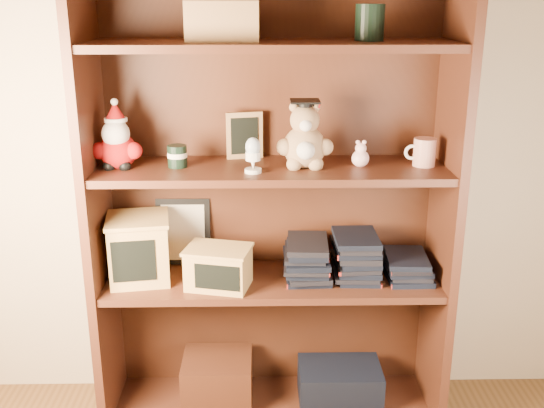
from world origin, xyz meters
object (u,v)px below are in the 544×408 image
(treats_box, at_px, (139,248))
(teacher_mug, at_px, (424,152))
(bookcase, at_px, (271,211))
(grad_teddy_bear, at_px, (305,141))

(treats_box, bearing_deg, teacher_mug, 0.06)
(bookcase, relative_size, treats_box, 6.78)
(bookcase, relative_size, teacher_mug, 15.43)
(bookcase, xyz_separation_m, grad_teddy_bear, (0.11, -0.06, 0.26))
(grad_teddy_bear, height_order, teacher_mug, grad_teddy_bear)
(treats_box, bearing_deg, grad_teddy_bear, -0.60)
(teacher_mug, relative_size, treats_box, 0.44)
(bookcase, distance_m, treats_box, 0.47)
(bookcase, distance_m, grad_teddy_bear, 0.28)
(bookcase, height_order, grad_teddy_bear, bookcase)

